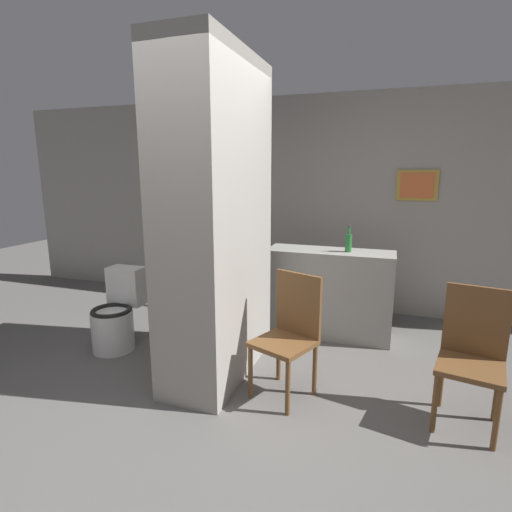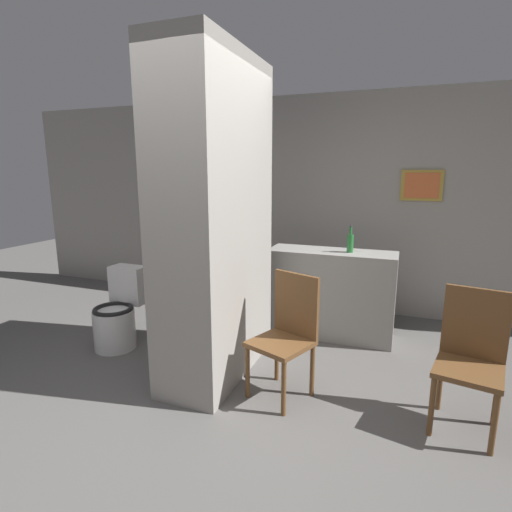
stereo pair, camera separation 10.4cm
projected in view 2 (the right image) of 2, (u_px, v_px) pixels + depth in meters
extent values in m
plane|color=#5B5956|center=(192.00, 410.00, 2.91)|extent=(14.00, 14.00, 0.00)
cube|color=gray|center=(292.00, 204.00, 5.05)|extent=(8.00, 0.06, 2.60)
cube|color=#B79338|center=(179.00, 171.00, 5.47)|extent=(0.36, 0.02, 0.48)
cube|color=#E0CC4C|center=(179.00, 171.00, 5.46)|extent=(0.30, 0.01, 0.39)
cube|color=#B79338|center=(422.00, 185.00, 4.44)|extent=(0.44, 0.02, 0.34)
cube|color=#D86633|center=(422.00, 185.00, 4.43)|extent=(0.36, 0.01, 0.28)
cube|color=gray|center=(216.00, 222.00, 3.26)|extent=(0.53, 1.28, 2.60)
cylinder|color=#593319|center=(168.00, 192.00, 3.07)|extent=(0.03, 0.40, 0.40)
cylinder|color=red|center=(166.00, 192.00, 3.07)|extent=(0.01, 0.07, 0.07)
cube|color=gray|center=(330.00, 293.00, 4.17)|extent=(1.29, 0.44, 0.91)
cylinder|color=white|center=(115.00, 329.00, 3.90)|extent=(0.40, 0.40, 0.39)
torus|color=black|center=(113.00, 309.00, 3.85)|extent=(0.38, 0.38, 0.04)
cube|color=white|center=(129.00, 284.00, 4.05)|extent=(0.36, 0.20, 0.38)
cylinder|color=brown|center=(248.00, 372.00, 3.04)|extent=(0.04, 0.04, 0.42)
cylinder|color=brown|center=(284.00, 389.00, 2.81)|extent=(0.04, 0.04, 0.42)
cylinder|color=brown|center=(277.00, 356.00, 3.29)|extent=(0.04, 0.04, 0.42)
cylinder|color=brown|center=(312.00, 370.00, 3.06)|extent=(0.04, 0.04, 0.42)
cube|color=brown|center=(280.00, 344.00, 3.00)|extent=(0.53, 0.53, 0.04)
cube|color=brown|center=(296.00, 304.00, 3.08)|extent=(0.39, 0.18, 0.49)
cylinder|color=brown|center=(432.00, 406.00, 2.60)|extent=(0.04, 0.04, 0.42)
cylinder|color=brown|center=(494.00, 424.00, 2.41)|extent=(0.04, 0.04, 0.42)
cylinder|color=brown|center=(440.00, 383.00, 2.89)|extent=(0.04, 0.04, 0.42)
cylinder|color=brown|center=(496.00, 397.00, 2.70)|extent=(0.04, 0.04, 0.42)
cube|color=brown|center=(468.00, 370.00, 2.60)|extent=(0.48, 0.48, 0.04)
cube|color=brown|center=(476.00, 323.00, 2.70)|extent=(0.40, 0.11, 0.49)
torus|color=black|center=(198.00, 285.00, 4.99)|extent=(0.62, 0.04, 0.62)
torus|color=black|center=(275.00, 293.00, 4.65)|extent=(0.62, 0.04, 0.62)
cylinder|color=maroon|center=(235.00, 276.00, 4.79)|extent=(0.93, 0.04, 0.04)
cylinder|color=maroon|center=(216.00, 274.00, 4.87)|extent=(0.03, 0.03, 0.32)
cylinder|color=maroon|center=(271.00, 280.00, 4.63)|extent=(0.03, 0.03, 0.29)
cube|color=black|center=(216.00, 260.00, 4.84)|extent=(0.16, 0.06, 0.04)
cylinder|color=#262626|center=(271.00, 268.00, 4.60)|extent=(0.03, 0.42, 0.03)
cylinder|color=#267233|center=(350.00, 244.00, 3.98)|extent=(0.06, 0.06, 0.18)
cylinder|color=#267233|center=(351.00, 231.00, 3.95)|extent=(0.03, 0.03, 0.08)
sphere|color=#333333|center=(351.00, 226.00, 3.94)|extent=(0.03, 0.03, 0.03)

